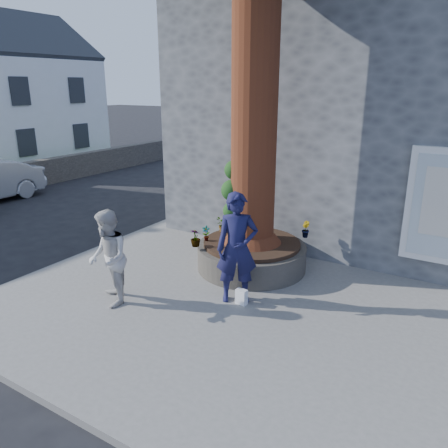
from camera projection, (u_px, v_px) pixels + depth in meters
The scene contains 13 objects.
ground at pixel (163, 301), 8.20m from camera, with size 120.00×120.00×0.00m, color black.
pavement at pixel (259, 296), 8.25m from camera, with size 9.00×8.00×0.12m, color slate.
yellow_line at pixel (91, 253), 10.53m from camera, with size 0.10×30.00×0.01m, color yellow.
stone_shop at pixel (399, 112), 11.83m from camera, with size 10.30×8.30×6.30m.
planter at pixel (252, 255), 9.30m from camera, with size 2.30×2.30×0.60m.
cottage_far at pixel (3, 86), 21.75m from camera, with size 7.30×7.40×8.75m.
man at pixel (237, 248), 7.69m from camera, with size 0.73×0.48×2.01m, color #15153B.
woman at pixel (108, 258), 7.62m from camera, with size 0.84×0.65×1.73m, color #BAB7B2.
shopping_bag at pixel (241, 297), 7.80m from camera, with size 0.20×0.12×0.28m, color white.
plant_a at pixel (206, 233), 9.20m from camera, with size 0.17×0.12×0.33m, color gray.
plant_b at pixel (305, 229), 9.42m from camera, with size 0.20×0.19×0.36m, color gray.
plant_c at pixel (195, 238), 8.88m from camera, with size 0.20×0.20×0.36m, color gray.
plant_d at pixel (223, 225), 9.75m from camera, with size 0.29×0.26×0.33m, color gray.
Camera 1 is at (4.83, -5.68, 3.88)m, focal length 35.00 mm.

